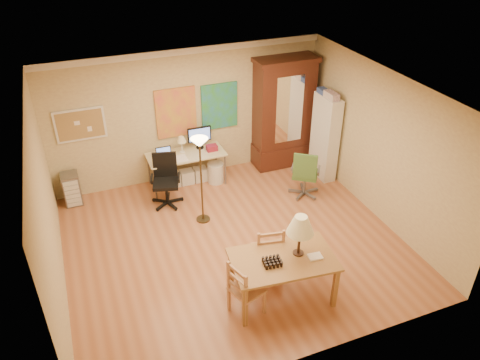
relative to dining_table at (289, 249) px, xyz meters
name	(u,v)px	position (x,y,z in m)	size (l,w,h in m)	color
floor	(234,243)	(-0.30, 1.42, -0.87)	(5.50, 5.50, 0.00)	#A05C38
crown_molding	(185,51)	(-0.30, 3.88, 1.77)	(5.50, 0.08, 0.12)	white
corkboard	(80,125)	(-2.35, 3.89, 0.63)	(0.90, 0.04, 0.62)	tan
art_panel_left	(176,113)	(-0.55, 3.89, 0.58)	(0.80, 0.04, 1.00)	gold
art_panel_right	(219,106)	(0.35, 3.89, 0.58)	(0.75, 0.04, 0.95)	teal
dining_table	(289,249)	(0.00, 0.00, 0.00)	(1.55, 1.03, 1.38)	brown
ladder_chair_back	(268,252)	(-0.08, 0.51, -0.44)	(0.50, 0.49, 0.94)	#AF7950
ladder_chair_left	(245,291)	(-0.71, -0.10, -0.45)	(0.52, 0.53, 0.91)	#AF7950
torchiere_lamp	(200,156)	(-0.58, 2.24, 0.46)	(0.30, 0.30, 1.66)	#403219
computer_desk	(188,165)	(-0.47, 3.57, -0.45)	(1.53, 0.67, 1.16)	beige
office_chair_black	(167,191)	(-1.06, 3.01, -0.60)	(0.62, 0.62, 1.01)	black
office_chair_green	(304,184)	(1.52, 2.29, -0.60)	(0.64, 0.64, 1.01)	slate
drawer_cart	(72,189)	(-2.73, 3.69, -0.56)	(0.31, 0.37, 0.62)	slate
armoire	(283,120)	(1.67, 3.66, 0.16)	(1.29, 0.61, 2.36)	#3C1A10
bookshelf	(325,137)	(2.25, 2.87, 0.00)	(0.26, 0.70, 1.76)	white
wastebin	(216,173)	(0.07, 3.41, -0.66)	(0.34, 0.34, 0.42)	silver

